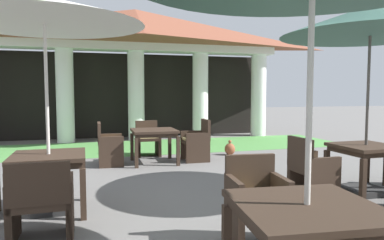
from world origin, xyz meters
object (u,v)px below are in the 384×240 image
patio_chair_far_back_west (109,146)px  terracotta_urn (230,149)px  patio_chair_mid_left_south (41,202)px  patio_umbrella_near_foreground (371,22)px  patio_table_mid_right (307,217)px  patio_chair_far_back_east (197,142)px  patio_chair_mid_right_north (256,202)px  patio_chair_far_back_north (148,139)px  patio_table_far_back (154,134)px  patio_chair_near_foreground_west (311,170)px  patio_umbrella_mid_left (44,12)px  patio_table_mid_left (49,162)px  patio_table_near_foreground (366,152)px

patio_chair_far_back_west → terracotta_urn: patio_chair_far_back_west is taller
patio_chair_mid_left_south → patio_chair_far_back_west: bearing=76.1°
patio_umbrella_near_foreground → patio_table_mid_right: patio_umbrella_near_foreground is taller
patio_table_mid_right → patio_chair_far_back_east: 5.42m
patio_chair_mid_right_north → terracotta_urn: (1.67, 4.84, -0.27)m
patio_chair_far_back_east → patio_chair_far_back_north: size_ratio=1.11×
patio_umbrella_near_foreground → patio_table_far_back: (-2.64, 3.18, -1.91)m
patio_chair_near_foreground_west → patio_chair_mid_right_north: (-1.42, -1.17, 0.01)m
patio_chair_near_foreground_west → patio_umbrella_mid_left: bearing=-97.2°
patio_table_mid_right → patio_table_far_back: patio_table_far_back is taller
terracotta_urn → patio_chair_far_back_north: bearing=166.5°
patio_umbrella_mid_left → patio_table_mid_right: bearing=-52.3°
patio_chair_near_foreground_west → patio_table_mid_left: (-3.51, 0.39, 0.23)m
patio_chair_far_back_east → patio_chair_far_back_north: bearing=45.1°
patio_table_mid_right → terracotta_urn: (1.77, 5.86, -0.48)m
patio_chair_far_back_east → terracotta_urn: patio_chair_far_back_east is taller
patio_umbrella_near_foreground → patio_chair_far_back_north: 5.33m
patio_chair_far_back_west → patio_chair_far_back_east: bearing=90.0°
patio_umbrella_near_foreground → patio_chair_far_back_north: bearing=122.5°
patio_chair_mid_left_south → patio_chair_far_back_west: 3.81m
patio_chair_far_back_east → terracotta_urn: (0.99, 0.49, -0.27)m
patio_table_mid_left → terracotta_urn: patio_table_mid_left is taller
patio_chair_near_foreground_west → patio_chair_far_back_west: patio_chair_far_back_west is taller
patio_chair_far_back_west → terracotta_urn: size_ratio=2.46×
patio_chair_mid_right_north → patio_chair_far_back_north: bearing=-81.6°
patio_umbrella_near_foreground → patio_chair_far_back_west: size_ratio=3.17×
patio_chair_mid_right_north → patio_table_far_back: patio_chair_mid_right_north is taller
patio_chair_far_back_north → patio_table_far_back: bearing=90.0°
patio_umbrella_mid_left → patio_chair_far_back_east: patio_umbrella_mid_left is taller
patio_table_mid_right → patio_chair_far_back_north: size_ratio=1.32×
patio_table_far_back → patio_chair_far_back_north: size_ratio=1.13×
patio_table_mid_right → patio_chair_far_back_north: patio_chair_far_back_north is taller
patio_chair_far_back_west → patio_table_mid_right: bearing=12.3°
patio_table_mid_right → patio_table_far_back: (-0.17, 5.37, 0.00)m
patio_table_near_foreground → patio_chair_mid_left_south: bearing=-173.2°
patio_chair_mid_left_south → patio_chair_far_back_east: patio_chair_far_back_east is taller
patio_table_mid_left → patio_umbrella_mid_left: patio_umbrella_mid_left is taller
patio_table_near_foreground → patio_chair_near_foreground_west: 0.97m
patio_table_mid_right → patio_chair_far_back_east: size_ratio=1.19×
patio_chair_far_back_east → patio_umbrella_near_foreground: bearing=-151.4°
patio_table_mid_left → patio_table_far_back: (1.82, 2.80, -0.01)m
patio_table_near_foreground → patio_table_mid_right: patio_table_near_foreground is taller
patio_table_far_back → patio_umbrella_mid_left: bearing=-123.1°
patio_chair_far_back_north → patio_umbrella_mid_left: bearing=64.5°
patio_chair_near_foreground_west → terracotta_urn: size_ratio=2.43×
patio_chair_far_back_east → patio_table_mid_left: bearing=135.8°
patio_chair_near_foreground_west → patio_umbrella_mid_left: 4.10m
patio_umbrella_near_foreground → patio_chair_far_back_west: patio_umbrella_near_foreground is taller
patio_table_near_foreground → patio_umbrella_mid_left: 4.85m
patio_umbrella_mid_left → terracotta_urn: patio_umbrella_mid_left is taller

